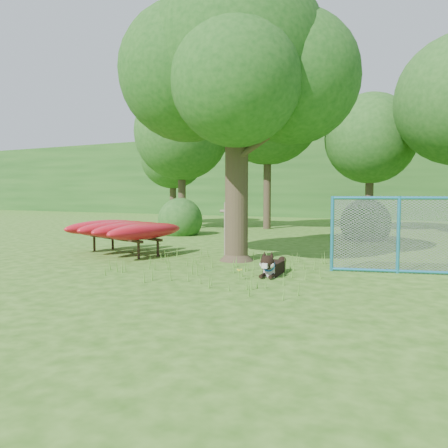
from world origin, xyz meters
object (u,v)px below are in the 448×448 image
at_px(husky_dog, 272,266).
at_px(fence_section, 398,235).
at_px(oak_tree, 236,66).
at_px(kayak_rack, 124,229).

bearing_deg(husky_dog, fence_section, 28.59).
xyz_separation_m(oak_tree, husky_dog, (1.56, -1.52, -4.59)).
distance_m(oak_tree, kayak_rack, 5.25).
bearing_deg(fence_section, oak_tree, 163.95).
height_order(oak_tree, kayak_rack, oak_tree).
relative_size(oak_tree, fence_section, 2.66).
height_order(oak_tree, fence_section, oak_tree).
xyz_separation_m(oak_tree, kayak_rack, (-3.27, -0.32, -4.09)).
distance_m(kayak_rack, husky_dog, 5.00).
bearing_deg(kayak_rack, husky_dog, 3.69).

